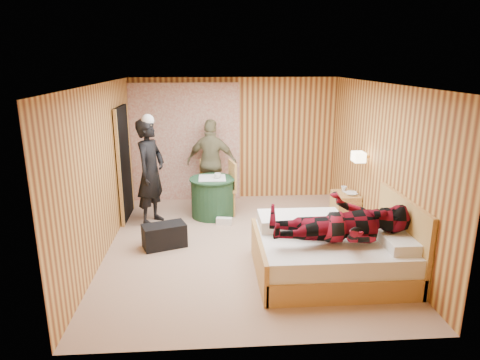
{
  "coord_description": "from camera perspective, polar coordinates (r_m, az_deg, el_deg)",
  "views": [
    {
      "loc": [
        -0.49,
        -6.23,
        2.82
      ],
      "look_at": [
        -0.05,
        0.07,
        1.05
      ],
      "focal_mm": 32.0,
      "sensor_mm": 36.0,
      "label": 1
    }
  ],
  "objects": [
    {
      "name": "floor",
      "position": [
        6.85,
        0.48,
        -8.64
      ],
      "size": [
        4.2,
        5.0,
        0.01
      ],
      "primitive_type": "cube",
      "color": "tan",
      "rests_on": "ground"
    },
    {
      "name": "ceiling",
      "position": [
        6.26,
        0.53,
        12.72
      ],
      "size": [
        4.2,
        5.0,
        0.01
      ],
      "primitive_type": "cube",
      "color": "white",
      "rests_on": "wall_back"
    },
    {
      "name": "wall_back",
      "position": [
        8.88,
        -0.76,
        5.47
      ],
      "size": [
        4.2,
        0.02,
        2.5
      ],
      "primitive_type": "cube",
      "color": "#D9AB53",
      "rests_on": "floor"
    },
    {
      "name": "wall_left",
      "position": [
        6.62,
        -17.93,
        1.16
      ],
      "size": [
        0.02,
        5.0,
        2.5
      ],
      "primitive_type": "cube",
      "color": "#D9AB53",
      "rests_on": "floor"
    },
    {
      "name": "wall_right",
      "position": [
        6.93,
        18.11,
        1.77
      ],
      "size": [
        0.02,
        5.0,
        2.5
      ],
      "primitive_type": "cube",
      "color": "#D9AB53",
      "rests_on": "floor"
    },
    {
      "name": "curtain",
      "position": [
        8.82,
        -7.26,
        4.95
      ],
      "size": [
        2.2,
        0.08,
        2.4
      ],
      "primitive_type": "cube",
      "color": "beige",
      "rests_on": "floor"
    },
    {
      "name": "doorway",
      "position": [
        7.99,
        -15.22,
        2.12
      ],
      "size": [
        0.06,
        0.9,
        2.05
      ],
      "primitive_type": "cube",
      "color": "black",
      "rests_on": "floor"
    },
    {
      "name": "wall_lamp",
      "position": [
        7.26,
        15.55,
        3.0
      ],
      "size": [
        0.26,
        0.24,
        0.16
      ],
      "color": "gold",
      "rests_on": "wall_right"
    },
    {
      "name": "bed",
      "position": [
        6.01,
        12.18,
        -9.42
      ],
      "size": [
        1.99,
        1.56,
        1.07
      ],
      "color": "tan",
      "rests_on": "floor"
    },
    {
      "name": "nightstand",
      "position": [
        7.87,
        13.81,
        -3.6
      ],
      "size": [
        0.42,
        0.57,
        0.55
      ],
      "color": "tan",
      "rests_on": "floor"
    },
    {
      "name": "round_table",
      "position": [
        7.96,
        -3.68,
        -2.26
      ],
      "size": [
        0.84,
        0.84,
        0.75
      ],
      "color": "#214927",
      "rests_on": "floor"
    },
    {
      "name": "chair_far",
      "position": [
        8.55,
        -3.85,
        0.16
      ],
      "size": [
        0.5,
        0.5,
        0.93
      ],
      "rotation": [
        0.0,
        0.0,
        0.21
      ],
      "color": "tan",
      "rests_on": "floor"
    },
    {
      "name": "chair_near",
      "position": [
        8.0,
        -1.81,
        -0.54
      ],
      "size": [
        0.54,
        0.54,
        1.02
      ],
      "rotation": [
        0.0,
        0.0,
        -1.36
      ],
      "color": "tan",
      "rests_on": "floor"
    },
    {
      "name": "duffel_bag",
      "position": [
        6.82,
        -10.05,
        -7.32
      ],
      "size": [
        0.73,
        0.55,
        0.37
      ],
      "primitive_type": "cube",
      "rotation": [
        0.0,
        0.0,
        0.35
      ],
      "color": "black",
      "rests_on": "floor"
    },
    {
      "name": "sneaker_left",
      "position": [
        7.64,
        -2.12,
        -5.51
      ],
      "size": [
        0.29,
        0.16,
        0.12
      ],
      "primitive_type": "cube",
      "rotation": [
        0.0,
        0.0,
        -0.19
      ],
      "color": "silver",
      "rests_on": "floor"
    },
    {
      "name": "sneaker_right",
      "position": [
        7.91,
        -4.45,
        -4.83
      ],
      "size": [
        0.26,
        0.12,
        0.11
      ],
      "primitive_type": "cube",
      "rotation": [
        0.0,
        0.0,
        -0.05
      ],
      "color": "silver",
      "rests_on": "floor"
    },
    {
      "name": "woman_standing",
      "position": [
        7.63,
        -11.84,
        1.02
      ],
      "size": [
        0.67,
        0.8,
        1.87
      ],
      "primitive_type": "imported",
      "rotation": [
        0.0,
        0.0,
        1.18
      ],
      "color": "black",
      "rests_on": "floor"
    },
    {
      "name": "man_at_table",
      "position": [
        8.51,
        -3.78,
        2.32
      ],
      "size": [
        1.08,
        0.65,
        1.72
      ],
      "primitive_type": "imported",
      "rotation": [
        0.0,
        0.0,
        2.9
      ],
      "color": "#74704D",
      "rests_on": "floor"
    },
    {
      "name": "man_on_bed",
      "position": [
        5.57,
        13.45,
        -4.25
      ],
      "size": [
        0.86,
        0.67,
        1.77
      ],
      "primitive_type": "imported",
      "rotation": [
        0.0,
        1.57,
        0.0
      ],
      "color": "maroon",
      "rests_on": "bed"
    },
    {
      "name": "book_lower",
      "position": [
        7.74,
        14.05,
        -1.78
      ],
      "size": [
        0.23,
        0.27,
        0.02
      ],
      "primitive_type": "imported",
      "rotation": [
        0.0,
        0.0,
        0.34
      ],
      "color": "silver",
      "rests_on": "nightstand"
    },
    {
      "name": "book_upper",
      "position": [
        7.73,
        14.06,
        -1.63
      ],
      "size": [
        0.23,
        0.27,
        0.02
      ],
      "primitive_type": "imported",
      "rotation": [
        0.0,
        0.0,
        -0.34
      ],
      "color": "silver",
      "rests_on": "nightstand"
    },
    {
      "name": "cup_nightstand",
      "position": [
        7.89,
        13.68,
        -1.14
      ],
      "size": [
        0.12,
        0.12,
        0.09
      ],
      "primitive_type": "imported",
      "rotation": [
        0.0,
        0.0,
        0.18
      ],
      "color": "silver",
      "rests_on": "nightstand"
    },
    {
      "name": "cup_table",
      "position": [
        7.8,
        -3.0,
        0.57
      ],
      "size": [
        0.16,
        0.16,
        0.1
      ],
      "primitive_type": "imported",
      "rotation": [
        0.0,
        0.0,
        0.38
      ],
      "color": "silver",
      "rests_on": "round_table"
    }
  ]
}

